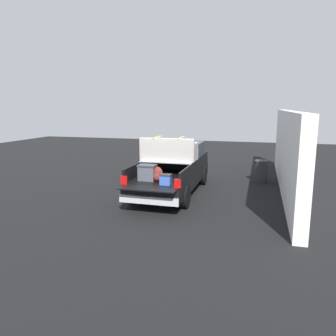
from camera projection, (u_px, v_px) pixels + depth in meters
ground_plane at (172, 193)px, 12.76m from camera, size 40.00×40.00×0.00m
pickup_truck at (175, 167)px, 12.91m from camera, size 6.05×2.06×2.23m
building_facade at (287, 151)px, 13.05m from camera, size 11.62×0.36×3.16m
trash_can at (261, 171)px, 14.52m from camera, size 0.60×0.60×0.98m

